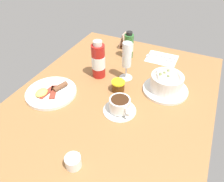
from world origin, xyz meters
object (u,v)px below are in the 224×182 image
porridge_bowl (166,83)px  sauce_bottle_red (98,61)px  wine_glass (127,57)px  jam_jar (119,86)px  coffee_cup (120,106)px  cutlery_setting (161,58)px  creamer_jug (73,161)px  sauce_bottle_green (129,46)px  menu_card (124,41)px  breakfast_plate (51,92)px

porridge_bowl → sauce_bottle_red: 33.33cm
wine_glass → jam_jar: wine_glass is taller
coffee_cup → jam_jar: 13.26cm
porridge_bowl → cutlery_setting: (27.28, 9.15, -3.90)cm
creamer_jug → sauce_bottle_red: size_ratio=0.33×
jam_jar → creamer_jug: bearing=-176.6°
sauce_bottle_green → menu_card: size_ratio=1.63×
creamer_jug → jam_jar: (40.79, 2.39, 0.42)cm
sauce_bottle_green → menu_card: (9.04, 6.54, -2.29)cm
coffee_cup → menu_card: menu_card is taller
jam_jar → sauce_bottle_green: size_ratio=0.40×
jam_jar → menu_card: menu_card is taller
cutlery_setting → creamer_jug: size_ratio=2.72×
jam_jar → breakfast_plate: bearing=119.7°
wine_glass → jam_jar: size_ratio=3.11×
wine_glass → sauce_bottle_green: wine_glass is taller
wine_glass → sauce_bottle_green: (19.28, 6.50, -4.86)cm
sauce_bottle_green → menu_card: sauce_bottle_green is taller
coffee_cup → menu_card: size_ratio=1.47×
coffee_cup → wine_glass: bearing=16.2°
breakfast_plate → sauce_bottle_green: bearing=-23.1°
coffee_cup → creamer_jug: size_ratio=2.18×
menu_card → breakfast_plate: bearing=166.8°
porridge_bowl → breakfast_plate: porridge_bowl is taller
jam_jar → sauce_bottle_red: (6.66, 13.60, 6.04)cm
menu_card → cutlery_setting: bearing=-96.7°
coffee_cup → menu_card: bearing=21.0°
wine_glass → menu_card: (28.32, 13.04, -7.15)cm
porridge_bowl → sauce_bottle_red: sauce_bottle_red is taller
wine_glass → breakfast_plate: (-25.82, 25.73, -10.76)cm
wine_glass → sauce_bottle_green: 20.92cm
wine_glass → menu_card: 31.99cm
jam_jar → menu_card: bearing=19.5°
cutlery_setting → creamer_jug: bearing=174.2°
porridge_bowl → coffee_cup: size_ratio=1.50×
porridge_bowl → jam_jar: (-8.92, 19.35, -1.58)cm
sauce_bottle_red → creamer_jug: bearing=-161.4°
porridge_bowl → sauce_bottle_green: size_ratio=1.36×
cutlery_setting → menu_card: menu_card is taller
creamer_jug → menu_card: bearing=11.5°
cutlery_setting → sauce_bottle_red: size_ratio=0.90×
breakfast_plate → menu_card: (54.14, -12.69, 3.61)cm
cutlery_setting → sauce_bottle_red: sauce_bottle_red is taller
wine_glass → breakfast_plate: 38.00cm
porridge_bowl → creamer_jug: size_ratio=3.27×
coffee_cup → jam_jar: size_ratio=2.24×
porridge_bowl → coffee_cup: porridge_bowl is taller
sauce_bottle_red → breakfast_plate: size_ratio=0.84×
menu_card → sauce_bottle_red: bearing=-179.6°
coffee_cup → sauce_bottle_red: 27.45cm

